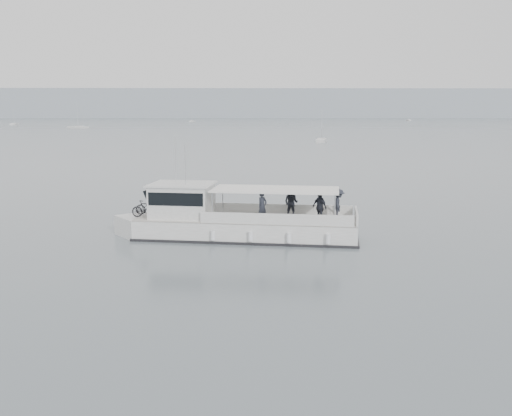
{
  "coord_description": "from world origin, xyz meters",
  "views": [
    {
      "loc": [
        1.17,
        -30.8,
        6.55
      ],
      "look_at": [
        1.84,
        -1.74,
        1.6
      ],
      "focal_mm": 40.0,
      "sensor_mm": 36.0,
      "label": 1
    }
  ],
  "objects": [
    {
      "name": "tour_boat",
      "position": [
        0.22,
        -1.55,
        0.89
      ],
      "size": [
        13.06,
        4.97,
        5.44
      ],
      "rotation": [
        0.0,
        0.0,
        -0.16
      ],
      "color": "white",
      "rests_on": "ground"
    },
    {
      "name": "headland",
      "position": [
        0.0,
        560.0,
        14.0
      ],
      "size": [
        1400.0,
        90.0,
        28.0
      ],
      "primitive_type": "cube",
      "color": "#939EA8",
      "rests_on": "ground"
    },
    {
      "name": "moored_fleet",
      "position": [
        -44.83,
        219.99,
        0.36
      ],
      "size": [
        428.14,
        320.22,
        10.94
      ],
      "color": "white",
      "rests_on": "ground"
    },
    {
      "name": "ground",
      "position": [
        0.0,
        0.0,
        0.0
      ],
      "size": [
        1400.0,
        1400.0,
        0.0
      ],
      "primitive_type": "plane",
      "color": "#556064",
      "rests_on": "ground"
    }
  ]
}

